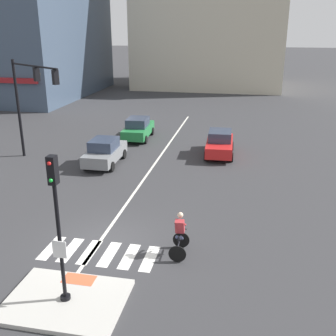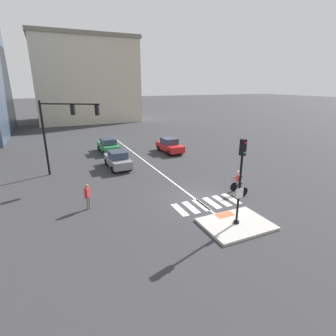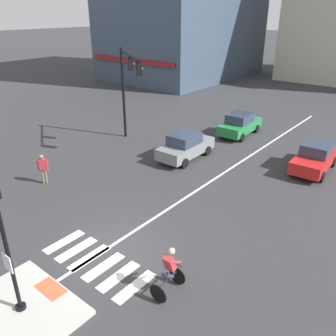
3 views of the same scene
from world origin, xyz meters
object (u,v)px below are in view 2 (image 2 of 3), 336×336
car_red_eastbound_far (170,145)px  pedestrian_at_curb_left (88,195)px  car_green_westbound_distant (108,145)px  signal_pole (241,175)px  traffic_light_mast (61,125)px  cyclist (239,182)px  car_grey_westbound_far (118,159)px

car_red_eastbound_far → pedestrian_at_curb_left: (-10.70, -10.88, 0.17)m
car_green_westbound_distant → signal_pole: bearing=-81.5°
traffic_light_mast → pedestrian_at_curb_left: (0.71, -7.28, -3.40)m
traffic_light_mast → car_red_eastbound_far: bearing=17.5°
cyclist → traffic_light_mast: bearing=139.8°
car_green_westbound_distant → cyclist: cyclist is taller
car_green_westbound_distant → pedestrian_at_curb_left: (-4.29, -13.76, 0.17)m
car_red_eastbound_far → pedestrian_at_curb_left: bearing=-134.5°
signal_pole → traffic_light_mast: 15.08m
signal_pole → car_green_westbound_distant: bearing=98.5°
car_green_westbound_distant → pedestrian_at_curb_left: bearing=-107.3°
traffic_light_mast → car_green_westbound_distant: size_ratio=1.51×
cyclist → car_red_eastbound_far: bearing=87.7°
car_green_westbound_distant → car_grey_westbound_far: bearing=-94.3°
car_grey_westbound_far → cyclist: (6.36, -9.51, 0.06)m
traffic_light_mast → car_grey_westbound_far: 5.78m
car_red_eastbound_far → traffic_light_mast: bearing=-162.5°
traffic_light_mast → signal_pole: bearing=-58.4°
car_green_westbound_distant → cyclist: (5.90, -15.67, 0.06)m
traffic_light_mast → cyclist: bearing=-40.2°
signal_pole → cyclist: 5.16m
cyclist → pedestrian_at_curb_left: bearing=169.3°
car_green_westbound_distant → cyclist: 16.75m
car_green_westbound_distant → car_red_eastbound_far: 7.03m
signal_pole → traffic_light_mast: size_ratio=0.76×
signal_pole → car_red_eastbound_far: 16.92m
cyclist → signal_pole: bearing=-130.1°
signal_pole → car_green_westbound_distant: 19.61m
pedestrian_at_curb_left → signal_pole: bearing=-37.6°
signal_pole → car_red_eastbound_far: size_ratio=1.14×
signal_pole → car_green_westbound_distant: size_ratio=1.14×
cyclist → pedestrian_at_curb_left: size_ratio=1.01×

